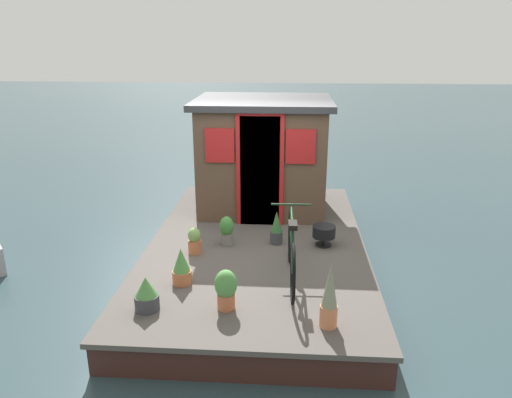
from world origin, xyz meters
name	(u,v)px	position (x,y,z in m)	size (l,w,h in m)	color
ground_plane	(257,266)	(0.00, 0.00, 0.00)	(60.00, 60.00, 0.00)	#2D4247
houseboat_deck	(257,253)	(0.00, 0.00, 0.21)	(5.20, 3.05, 0.41)	#4C4742
houseboat_cabin	(263,154)	(1.49, 0.00, 1.35)	(1.88, 2.22, 1.85)	#4C3828
bicycle	(291,250)	(-1.14, -0.49, 0.79)	(1.71, 0.50, 0.82)	black
potted_plant_thyme	(277,228)	(-0.08, -0.28, 0.64)	(0.17, 0.17, 0.48)	#38383D
potted_plant_basil	(226,288)	(-1.86, 0.21, 0.65)	(0.24, 0.24, 0.45)	#B2603D
potted_plant_sage	(227,230)	(-0.18, 0.41, 0.63)	(0.20, 0.20, 0.42)	slate
potted_plant_lavender	(146,294)	(-1.94, 1.05, 0.59)	(0.27, 0.27, 0.38)	#38383D
potted_plant_succulent	(182,267)	(-1.34, 0.80, 0.63)	(0.23, 0.23, 0.45)	#B2603D
potted_plant_rosemary	(329,297)	(-2.13, -0.87, 0.74)	(0.18, 0.18, 0.70)	#C6754C
potted_plant_geranium	(195,241)	(-0.49, 0.81, 0.59)	(0.18, 0.18, 0.37)	#B2603D
charcoal_grill	(324,232)	(-0.10, -0.95, 0.61)	(0.32, 0.32, 0.29)	black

